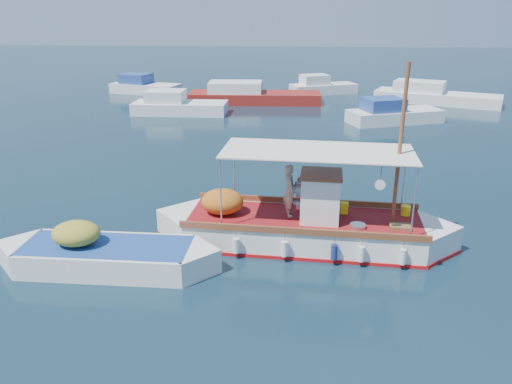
{
  "coord_description": "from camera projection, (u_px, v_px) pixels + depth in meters",
  "views": [
    {
      "loc": [
        0.21,
        -14.83,
        7.02
      ],
      "look_at": [
        -0.85,
        0.0,
        1.45
      ],
      "focal_mm": 35.0,
      "sensor_mm": 36.0,
      "label": 1
    }
  ],
  "objects": [
    {
      "name": "bg_boat_far_n",
      "position": [
        321.0,
        88.0,
        42.19
      ],
      "size": [
        5.85,
        3.84,
        1.8
      ],
      "rotation": [
        0.0,
        0.0,
        0.37
      ],
      "color": "silver",
      "rests_on": "ground"
    },
    {
      "name": "ground",
      "position": [
        282.0,
        234.0,
        16.33
      ],
      "size": [
        160.0,
        160.0,
        0.0
      ],
      "primitive_type": "plane",
      "color": "black",
      "rests_on": "ground"
    },
    {
      "name": "fishing_caique",
      "position": [
        302.0,
        228.0,
        15.56
      ],
      "size": [
        9.49,
        3.14,
        5.8
      ],
      "rotation": [
        0.0,
        0.0,
        -0.07
      ],
      "color": "white",
      "rests_on": "ground"
    },
    {
      "name": "bg_boat_e",
      "position": [
        433.0,
        96.0,
        38.2
      ],
      "size": [
        9.43,
        5.84,
        1.8
      ],
      "rotation": [
        0.0,
        0.0,
        -0.39
      ],
      "color": "silver",
      "rests_on": "ground"
    },
    {
      "name": "dinghy",
      "position": [
        105.0,
        257.0,
        14.12
      ],
      "size": [
        6.55,
        1.92,
        1.6
      ],
      "rotation": [
        0.0,
        0.0,
        -0.02
      ],
      "color": "white",
      "rests_on": "ground"
    },
    {
      "name": "bg_boat_n",
      "position": [
        251.0,
        96.0,
        38.21
      ],
      "size": [
        10.03,
        3.07,
        1.8
      ],
      "rotation": [
        0.0,
        0.0,
        0.03
      ],
      "color": "maroon",
      "rests_on": "ground"
    },
    {
      "name": "bg_boat_nw",
      "position": [
        177.0,
        107.0,
        34.37
      ],
      "size": [
        6.39,
        2.42,
        1.8
      ],
      "rotation": [
        0.0,
        0.0,
        -0.0
      ],
      "color": "silver",
      "rests_on": "ground"
    },
    {
      "name": "bg_boat_ne",
      "position": [
        392.0,
        115.0,
        31.74
      ],
      "size": [
        6.32,
        4.08,
        1.8
      ],
      "rotation": [
        0.0,
        0.0,
        0.35
      ],
      "color": "silver",
      "rests_on": "ground"
    },
    {
      "name": "bg_boat_far_w",
      "position": [
        144.0,
        87.0,
        42.49
      ],
      "size": [
        6.22,
        3.82,
        1.8
      ],
      "rotation": [
        0.0,
        0.0,
        -0.28
      ],
      "color": "silver",
      "rests_on": "ground"
    }
  ]
}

